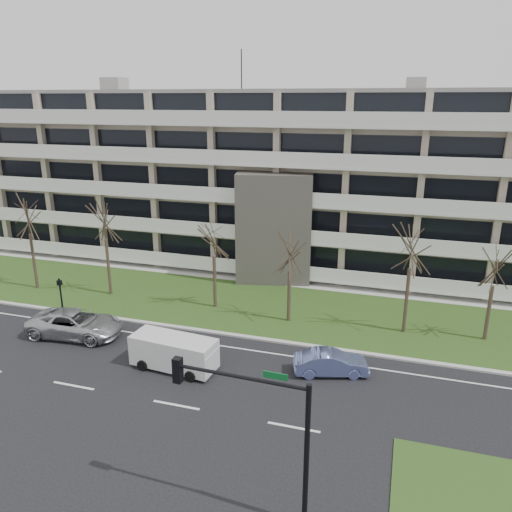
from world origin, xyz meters
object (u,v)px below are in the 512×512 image
(pedestrian_signal, at_px, (61,294))
(traffic_signal, at_px, (260,423))
(silver_pickup, at_px, (75,324))
(white_van, at_px, (175,350))
(blue_sedan, at_px, (331,363))

(pedestrian_signal, bearing_deg, traffic_signal, -33.57)
(silver_pickup, bearing_deg, white_van, -108.24)
(traffic_signal, relative_size, pedestrian_signal, 1.93)
(pedestrian_signal, bearing_deg, white_van, -18.51)
(blue_sedan, bearing_deg, white_van, 86.31)
(blue_sedan, distance_m, white_van, 8.72)
(white_van, height_order, traffic_signal, traffic_signal)
(traffic_signal, bearing_deg, pedestrian_signal, 147.72)
(white_van, distance_m, pedestrian_signal, 10.76)
(blue_sedan, bearing_deg, traffic_signal, 157.85)
(silver_pickup, bearing_deg, pedestrian_signal, 48.07)
(silver_pickup, height_order, pedestrian_signal, pedestrian_signal)
(traffic_signal, bearing_deg, white_van, 133.47)
(silver_pickup, distance_m, white_van, 8.12)
(traffic_signal, bearing_deg, silver_pickup, 148.11)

